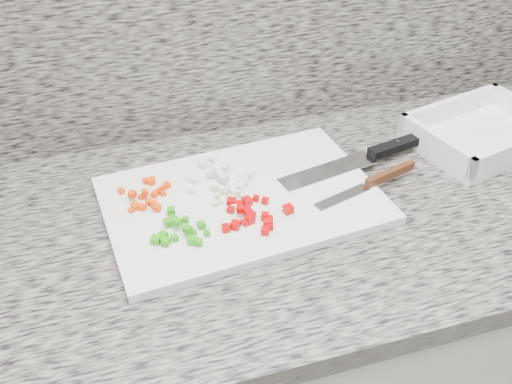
{
  "coord_description": "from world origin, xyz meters",
  "views": [
    {
      "loc": [
        -0.26,
        0.7,
        1.53
      ],
      "look_at": [
        -0.03,
        1.45,
        0.94
      ],
      "focal_mm": 40.0,
      "sensor_mm": 36.0,
      "label": 1
    }
  ],
  "objects": [
    {
      "name": "green_pepper_pile",
      "position": [
        -0.18,
        1.41,
        0.92
      ],
      "size": [
        0.1,
        0.11,
        0.02
      ],
      "color": "#23900D",
      "rests_on": "cutting_board"
    },
    {
      "name": "red_pepper_pile",
      "position": [
        -0.05,
        1.41,
        0.92
      ],
      "size": [
        0.13,
        0.11,
        0.02
      ],
      "color": "#BD0204",
      "rests_on": "cutting_board"
    },
    {
      "name": "garlic_pile",
      "position": [
        -0.08,
        1.47,
        0.92
      ],
      "size": [
        0.06,
        0.06,
        0.01
      ],
      "color": "beige",
      "rests_on": "cutting_board"
    },
    {
      "name": "paring_knife",
      "position": [
        0.2,
        1.44,
        0.92
      ],
      "size": [
        0.22,
        0.08,
        0.02
      ],
      "rotation": [
        0.0,
        0.0,
        0.28
      ],
      "color": "silver",
      "rests_on": "cutting_board"
    },
    {
      "name": "countertop",
      "position": [
        0.0,
        1.44,
        0.88
      ],
      "size": [
        3.96,
        0.64,
        0.04
      ],
      "primitive_type": "cube",
      "color": "slate",
      "rests_on": "cabinet"
    },
    {
      "name": "chef_knife",
      "position": [
        0.23,
        1.52,
        0.92
      ],
      "size": [
        0.33,
        0.1,
        0.02
      ],
      "rotation": [
        0.0,
        0.0,
        0.2
      ],
      "color": "silver",
      "rests_on": "cutting_board"
    },
    {
      "name": "tray",
      "position": [
        0.48,
        1.53,
        0.92
      ],
      "size": [
        0.32,
        0.26,
        0.06
      ],
      "rotation": [
        0.0,
        0.0,
        0.23
      ],
      "color": "silver",
      "rests_on": "countertop"
    },
    {
      "name": "cabinet",
      "position": [
        0.0,
        1.44,
        0.43
      ],
      "size": [
        3.92,
        0.62,
        0.86
      ],
      "primitive_type": "cube",
      "color": "silver",
      "rests_on": "ground"
    },
    {
      "name": "cutting_board",
      "position": [
        -0.05,
        1.47,
        0.91
      ],
      "size": [
        0.5,
        0.36,
        0.02
      ],
      "primitive_type": "cube",
      "rotation": [
        0.0,
        0.0,
        0.09
      ],
      "color": "silver",
      "rests_on": "countertop"
    },
    {
      "name": "onion_pile",
      "position": [
        -0.07,
        1.54,
        0.92
      ],
      "size": [
        0.13,
        0.13,
        0.02
      ],
      "color": "silver",
      "rests_on": "cutting_board"
    },
    {
      "name": "carrot_pile",
      "position": [
        -0.21,
        1.52,
        0.92
      ],
      "size": [
        0.09,
        0.1,
        0.02
      ],
      "color": "#E63A05",
      "rests_on": "cutting_board"
    }
  ]
}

